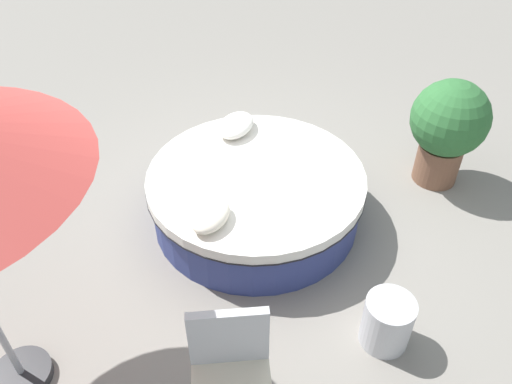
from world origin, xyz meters
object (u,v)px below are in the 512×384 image
throw_pillow_0 (236,125)px  patio_chair (231,368)px  round_bed (256,196)px  throw_pillow_1 (211,216)px  planter (448,126)px  side_table (387,322)px

throw_pillow_0 → patio_chair: (-2.47, -1.15, -0.07)m
round_bed → throw_pillow_0: size_ratio=4.20×
throw_pillow_1 → planter: 2.65m
throw_pillow_0 → side_table: throw_pillow_0 is taller
throw_pillow_0 → throw_pillow_1: throw_pillow_0 is taller
patio_chair → side_table: patio_chair is taller
patio_chair → planter: 3.37m
patio_chair → planter: size_ratio=0.84×
planter → side_table: (-2.24, 0.02, -0.46)m
throw_pillow_1 → planter: planter is taller
patio_chair → round_bed: bearing=-99.9°
round_bed → side_table: 1.75m
throw_pillow_0 → round_bed: bearing=-139.7°
throw_pillow_1 → side_table: 1.64m
round_bed → throw_pillow_0: 0.82m
throw_pillow_0 → throw_pillow_1: 1.37m
throw_pillow_0 → side_table: 2.49m
patio_chair → planter: (3.26, -0.86, 0.12)m
round_bed → throw_pillow_0: bearing=40.3°
throw_pillow_0 → side_table: bearing=-126.1°
round_bed → patio_chair: (-1.90, -0.67, 0.28)m
throw_pillow_1 → patio_chair: 1.38m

